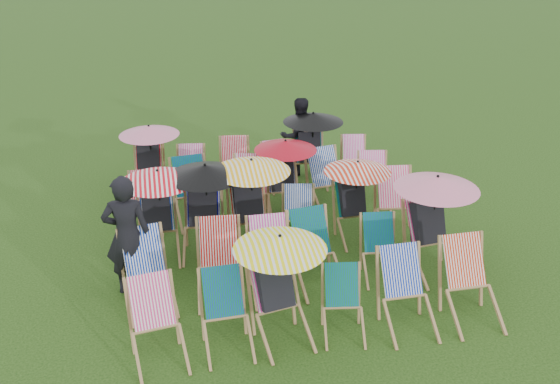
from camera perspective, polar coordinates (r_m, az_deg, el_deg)
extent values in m
plane|color=black|center=(10.04, 0.00, -5.04)|extent=(100.00, 100.00, 0.00)
cube|color=#EC2F7C|center=(7.80, -11.66, -9.75)|extent=(0.54, 0.43, 0.59)
cube|color=#0A692A|center=(7.88, -5.28, -9.08)|extent=(0.49, 0.37, 0.57)
cube|color=#E32D97|center=(7.95, -0.70, -8.28)|extent=(0.57, 0.46, 0.60)
cube|color=black|center=(7.91, -0.56, -8.48)|extent=(0.50, 0.51, 0.63)
sphere|color=tan|center=(7.82, -0.87, -6.05)|extent=(0.22, 0.22, 0.22)
cylinder|color=black|center=(7.75, -0.01, -6.82)|extent=(0.03, 0.03, 0.74)
cone|color=#F6EC0C|center=(7.57, -0.01, -4.65)|extent=(1.16, 1.16, 0.18)
cube|color=#0A6E25|center=(8.14, 5.66, -8.46)|extent=(0.47, 0.38, 0.51)
cube|color=#0823AC|center=(8.33, 11.01, -7.05)|extent=(0.51, 0.38, 0.61)
cube|color=red|center=(8.69, 16.49, -6.02)|extent=(0.54, 0.40, 0.64)
cube|color=#0727A3|center=(8.77, -12.44, -5.31)|extent=(0.57, 0.46, 0.62)
cube|color=red|center=(8.83, -5.63, -4.50)|extent=(0.56, 0.44, 0.63)
cube|color=#DC2C99|center=(8.87, -1.04, -4.29)|extent=(0.53, 0.39, 0.62)
cube|color=#0A722B|center=(9.04, 2.75, -3.63)|extent=(0.57, 0.45, 0.63)
cube|color=#0A6D3C|center=(9.36, 9.00, -3.66)|extent=(0.48, 0.38, 0.53)
cube|color=#D72B75|center=(9.57, 13.12, -2.54)|extent=(0.57, 0.45, 0.64)
cube|color=black|center=(9.53, 13.29, -2.69)|extent=(0.49, 0.51, 0.67)
sphere|color=tan|center=(9.46, 13.16, -0.51)|extent=(0.23, 0.23, 0.23)
cylinder|color=black|center=(9.40, 13.95, -1.15)|extent=(0.03, 0.03, 0.78)
cone|color=pink|center=(9.25, 14.18, 0.83)|extent=(1.23, 1.23, 0.19)
cube|color=#072AA2|center=(9.90, -11.22, -1.63)|extent=(0.51, 0.38, 0.60)
cube|color=black|center=(9.86, -11.21, -1.77)|extent=(0.43, 0.44, 0.63)
sphere|color=tan|center=(9.81, -11.38, 0.22)|extent=(0.22, 0.22, 0.22)
cylinder|color=black|center=(9.70, -10.97, -0.39)|extent=(0.03, 0.03, 0.74)
cone|color=red|center=(9.56, -11.14, 1.43)|extent=(1.16, 1.16, 0.18)
cube|color=#070796|center=(9.90, -7.02, -1.18)|extent=(0.57, 0.46, 0.62)
cube|color=black|center=(9.86, -7.03, -1.32)|extent=(0.50, 0.51, 0.65)
sphere|color=tan|center=(9.81, -7.10, 0.74)|extent=(0.23, 0.23, 0.23)
cylinder|color=black|center=(9.69, -6.75, 0.08)|extent=(0.03, 0.03, 0.76)
cone|color=black|center=(9.55, -6.86, 1.97)|extent=(1.19, 1.19, 0.18)
cube|color=red|center=(9.95, -3.03, -0.80)|extent=(0.53, 0.39, 0.63)
cube|color=black|center=(9.90, -2.98, -0.94)|extent=(0.44, 0.46, 0.66)
sphere|color=tan|center=(9.85, -3.13, 1.15)|extent=(0.23, 0.23, 0.23)
cylinder|color=black|center=(9.74, -2.59, 0.52)|extent=(0.03, 0.03, 0.77)
cone|color=#FFB30D|center=(9.60, -2.63, 2.44)|extent=(1.21, 1.21, 0.19)
cube|color=navy|center=(10.14, 1.69, -0.95)|extent=(0.50, 0.41, 0.53)
cube|color=#0A6D37|center=(10.29, 6.47, -0.48)|extent=(0.48, 0.36, 0.56)
cube|color=black|center=(10.25, 6.56, -0.60)|extent=(0.41, 0.42, 0.59)
sphere|color=tan|center=(10.20, 6.46, 1.20)|extent=(0.21, 0.21, 0.21)
cylinder|color=black|center=(10.12, 7.02, 0.67)|extent=(0.03, 0.03, 0.69)
cone|color=red|center=(10.00, 7.12, 2.31)|extent=(1.09, 1.09, 0.17)
cube|color=#FE3277|center=(10.57, 10.38, 0.46)|extent=(0.58, 0.46, 0.63)
cube|color=red|center=(10.83, -12.25, 0.37)|extent=(0.48, 0.36, 0.55)
cube|color=#0A6F45|center=(10.92, -8.27, 1.47)|extent=(0.58, 0.45, 0.64)
cube|color=#DE2C66|center=(10.92, -2.64, 1.67)|extent=(0.60, 0.49, 0.63)
cube|color=#07249F|center=(11.07, 0.11, 1.64)|extent=(0.49, 0.36, 0.57)
cube|color=black|center=(11.03, 0.15, 1.53)|extent=(0.41, 0.42, 0.59)
sphere|color=tan|center=(11.00, 0.06, 3.22)|extent=(0.21, 0.21, 0.21)
cylinder|color=black|center=(10.90, 0.50, 2.73)|extent=(0.03, 0.03, 0.69)
cone|color=#A50918|center=(10.78, 0.50, 4.29)|extent=(1.09, 1.09, 0.17)
cube|color=navy|center=(11.23, 4.00, 2.35)|extent=(0.59, 0.47, 0.63)
cube|color=#F43099|center=(11.56, 8.48, 2.28)|extent=(0.51, 0.41, 0.55)
cube|color=red|center=(12.01, -11.90, 3.04)|extent=(0.52, 0.40, 0.57)
cube|color=black|center=(11.96, -11.92, 2.95)|extent=(0.44, 0.45, 0.60)
sphere|color=tan|center=(11.94, -12.01, 4.53)|extent=(0.21, 0.21, 0.21)
cylinder|color=black|center=(11.82, -11.76, 4.08)|extent=(0.03, 0.03, 0.70)
cone|color=#D66D8F|center=(11.71, -11.90, 5.54)|extent=(1.10, 1.10, 0.17)
cube|color=#CF297D|center=(11.89, -8.15, 2.94)|extent=(0.50, 0.39, 0.54)
cube|color=red|center=(12.03, -4.19, 3.63)|extent=(0.53, 0.42, 0.58)
cube|color=#E82E96|center=(12.10, -0.44, 3.44)|extent=(0.47, 0.38, 0.51)
cube|color=#096528|center=(12.27, 2.64, 4.24)|extent=(0.55, 0.43, 0.60)
cube|color=black|center=(12.23, 2.67, 4.15)|extent=(0.47, 0.48, 0.63)
sphere|color=tan|center=(12.21, 2.63, 5.77)|extent=(0.22, 0.22, 0.22)
cylinder|color=black|center=(12.10, 3.02, 5.31)|extent=(0.03, 0.03, 0.74)
cone|color=black|center=(11.99, 3.06, 6.83)|extent=(1.16, 1.16, 0.18)
cube|color=#F831AD|center=(12.52, 6.75, 3.98)|extent=(0.47, 0.38, 0.50)
imported|color=black|center=(8.81, -13.80, -3.87)|extent=(0.68, 0.48, 1.78)
imported|color=black|center=(12.45, 1.74, 5.14)|extent=(0.81, 0.66, 1.57)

